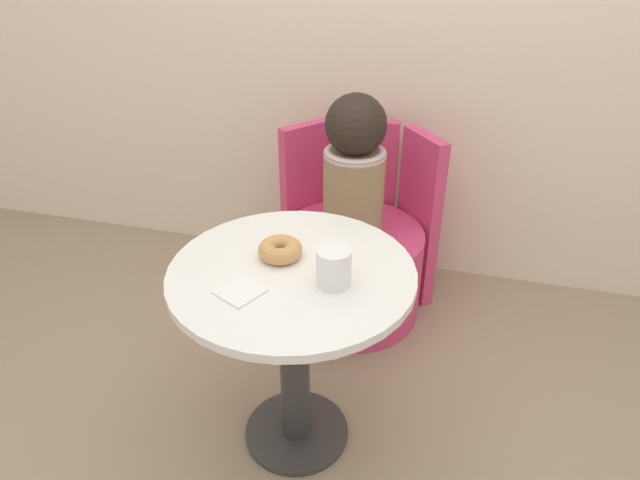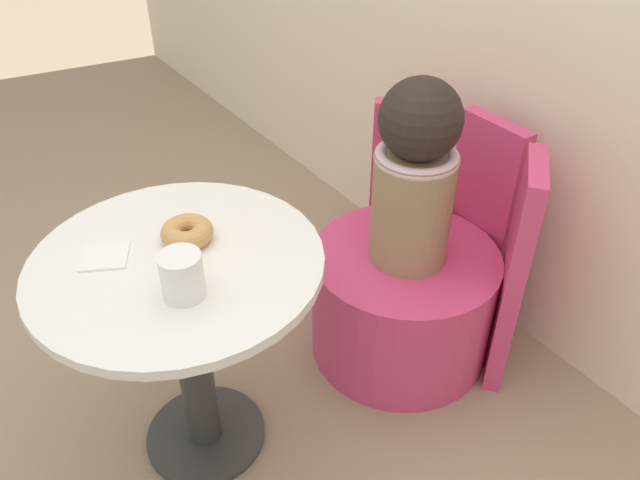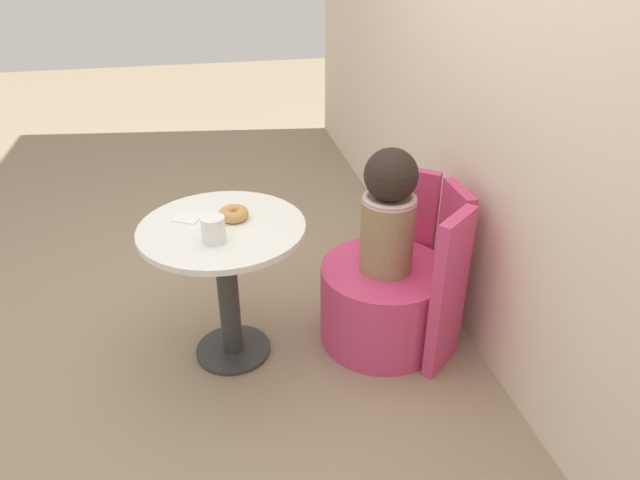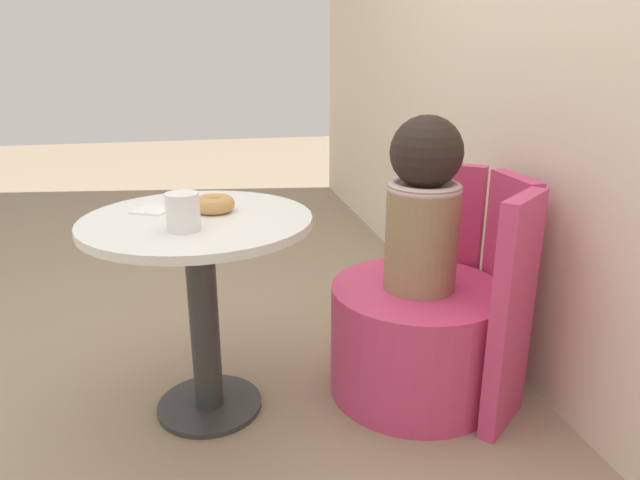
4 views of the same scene
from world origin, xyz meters
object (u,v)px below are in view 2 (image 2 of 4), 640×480
(tub_chair, at_px, (402,302))
(child_figure, at_px, (415,175))
(donut, at_px, (187,232))
(round_table, at_px, (185,313))
(cup, at_px, (181,276))

(tub_chair, distance_m, child_figure, 0.45)
(child_figure, height_order, donut, child_figure)
(round_table, xyz_separation_m, tub_chair, (0.03, 0.67, -0.29))
(donut, height_order, cup, cup)
(round_table, height_order, cup, cup)
(round_table, xyz_separation_m, cup, (0.12, -0.04, 0.21))
(round_table, height_order, tub_chair, round_table)
(tub_chair, height_order, cup, cup)
(round_table, distance_m, tub_chair, 0.73)
(tub_chair, distance_m, cup, 0.87)
(round_table, relative_size, cup, 6.56)
(child_figure, bearing_deg, cup, -82.78)
(child_figure, relative_size, donut, 4.49)
(round_table, relative_size, tub_chair, 1.19)
(tub_chair, distance_m, donut, 0.78)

